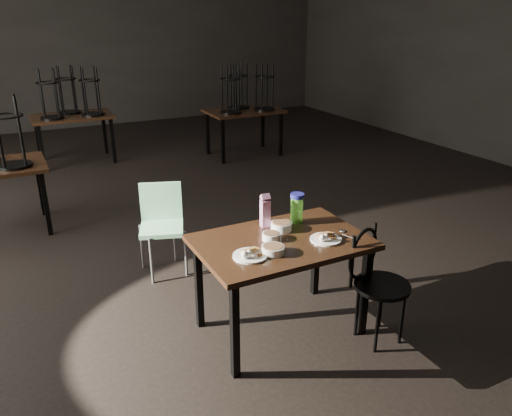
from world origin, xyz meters
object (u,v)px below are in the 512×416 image
main_table (281,250)px  water_bottle (297,208)px  juice_carton (265,211)px  bentwood_chair (374,276)px  school_chair (162,220)px

main_table → water_bottle: bearing=40.9°
water_bottle → main_table: bearing=-139.1°
main_table → juice_carton: 0.33m
bentwood_chair → school_chair: 2.00m
main_table → water_bottle: (0.26, 0.22, 0.20)m
bentwood_chair → main_table: bearing=123.8°
water_bottle → bentwood_chair: (0.29, -0.59, -0.37)m
juice_carton → school_chair: bearing=114.6°
main_table → school_chair: bearing=110.0°
bentwood_chair → school_chair: size_ratio=1.03×
water_bottle → school_chair: bearing=123.8°
bentwood_chair → school_chair: bearing=99.0°
water_bottle → school_chair: size_ratio=0.28×
main_table → school_chair: (-0.49, 1.33, -0.18)m
water_bottle → bentwood_chair: water_bottle is taller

